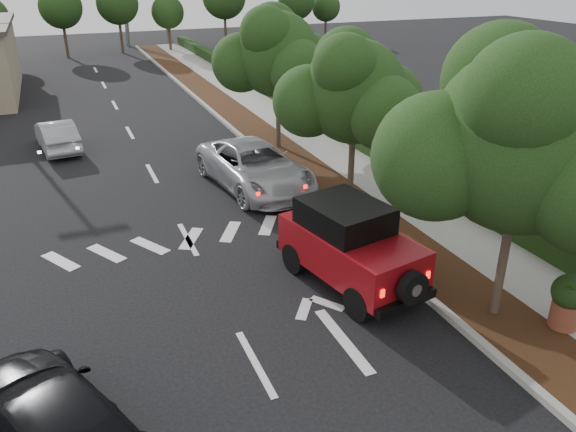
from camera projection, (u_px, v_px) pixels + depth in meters
ground at (255, 363)px, 11.37m from camera, size 120.00×120.00×0.00m
curb at (265, 157)px, 23.02m from camera, size 0.20×70.00×0.15m
planting_strip at (287, 154)px, 23.37m from camera, size 1.80×70.00×0.12m
sidewalk at (328, 149)px, 24.03m from camera, size 2.00×70.00×0.12m
hedge at (357, 138)px, 24.37m from camera, size 0.80×70.00×0.80m
transmission_tower at (149, 45)px, 53.82m from camera, size 7.00×4.00×28.00m
street_tree_near at (493, 316)px, 12.88m from camera, size 3.80×3.80×5.92m
street_tree_mid at (349, 204)px, 18.77m from camera, size 3.20×3.20×5.32m
street_tree_far at (279, 149)px, 24.24m from camera, size 3.40×3.40×5.62m
red_jeep at (346, 243)px, 13.85m from camera, size 2.53×4.30×2.11m
silver_suv_ahead at (255, 166)px, 19.85m from camera, size 3.27×5.94×1.58m
black_suv_oncoming at (50, 425)px, 8.92m from camera, size 3.75×5.27×1.42m
silver_sedan_oncoming at (57, 135)px, 23.84m from camera, size 1.87×4.06×1.29m
terracotta_planter at (569, 296)px, 12.01m from camera, size 0.76×0.76×1.32m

